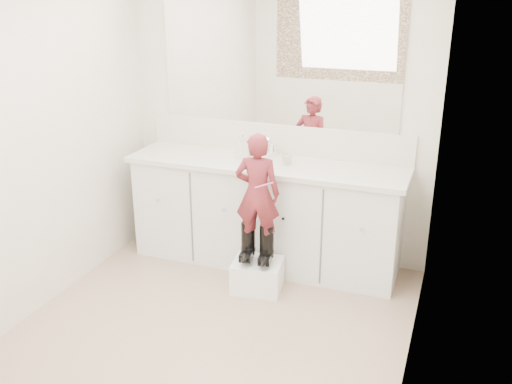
% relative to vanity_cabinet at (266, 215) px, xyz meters
% --- Properties ---
extents(floor, '(3.00, 3.00, 0.00)m').
position_rel_vanity_cabinet_xyz_m(floor, '(0.00, -1.23, -0.42)').
color(floor, '#8B6F5B').
rests_on(floor, ground).
extents(wall_back, '(2.60, 0.00, 2.60)m').
position_rel_vanity_cabinet_xyz_m(wall_back, '(0.00, 0.27, 0.77)').
color(wall_back, beige).
rests_on(wall_back, floor).
extents(wall_front, '(2.60, 0.00, 2.60)m').
position_rel_vanity_cabinet_xyz_m(wall_front, '(0.00, -2.73, 0.77)').
color(wall_front, beige).
rests_on(wall_front, floor).
extents(wall_left, '(0.00, 3.00, 3.00)m').
position_rel_vanity_cabinet_xyz_m(wall_left, '(-1.30, -1.23, 0.78)').
color(wall_left, beige).
rests_on(wall_left, floor).
extents(wall_right, '(0.00, 3.00, 3.00)m').
position_rel_vanity_cabinet_xyz_m(wall_right, '(1.30, -1.23, 0.78)').
color(wall_right, beige).
rests_on(wall_right, floor).
extents(vanity_cabinet, '(2.20, 0.55, 0.85)m').
position_rel_vanity_cabinet_xyz_m(vanity_cabinet, '(0.00, 0.00, 0.00)').
color(vanity_cabinet, silver).
rests_on(vanity_cabinet, floor).
extents(countertop, '(2.28, 0.58, 0.04)m').
position_rel_vanity_cabinet_xyz_m(countertop, '(0.00, -0.01, 0.45)').
color(countertop, beige).
rests_on(countertop, vanity_cabinet).
extents(backsplash, '(2.28, 0.03, 0.25)m').
position_rel_vanity_cabinet_xyz_m(backsplash, '(0.00, 0.26, 0.59)').
color(backsplash, beige).
rests_on(backsplash, countertop).
extents(mirror, '(2.00, 0.02, 1.00)m').
position_rel_vanity_cabinet_xyz_m(mirror, '(0.00, 0.26, 1.22)').
color(mirror, white).
rests_on(mirror, wall_back).
extents(dot_panel, '(2.00, 0.01, 1.20)m').
position_rel_vanity_cabinet_xyz_m(dot_panel, '(0.00, -2.71, 1.22)').
color(dot_panel, '#472819').
rests_on(dot_panel, wall_front).
extents(faucet, '(0.08, 0.08, 0.10)m').
position_rel_vanity_cabinet_xyz_m(faucet, '(0.00, 0.15, 0.52)').
color(faucet, silver).
rests_on(faucet, countertop).
extents(cup, '(0.13, 0.13, 0.09)m').
position_rel_vanity_cabinet_xyz_m(cup, '(0.18, -0.01, 0.51)').
color(cup, beige).
rests_on(cup, countertop).
extents(soap_bottle, '(0.11, 0.11, 0.21)m').
position_rel_vanity_cabinet_xyz_m(soap_bottle, '(-0.22, 0.04, 0.57)').
color(soap_bottle, beige).
rests_on(soap_bottle, countertop).
extents(step_stool, '(0.41, 0.36, 0.24)m').
position_rel_vanity_cabinet_xyz_m(step_stool, '(0.10, -0.48, -0.31)').
color(step_stool, white).
rests_on(step_stool, floor).
extents(boot_left, '(0.14, 0.22, 0.31)m').
position_rel_vanity_cabinet_xyz_m(boot_left, '(0.03, -0.48, -0.03)').
color(boot_left, black).
rests_on(boot_left, step_stool).
extents(boot_right, '(0.14, 0.22, 0.31)m').
position_rel_vanity_cabinet_xyz_m(boot_right, '(0.18, -0.48, -0.03)').
color(boot_right, black).
rests_on(boot_right, step_stool).
extents(toddler, '(0.36, 0.26, 0.91)m').
position_rel_vanity_cabinet_xyz_m(toddler, '(0.10, -0.48, 0.37)').
color(toddler, '#B2373D').
rests_on(toddler, step_stool).
extents(toothbrush, '(0.14, 0.03, 0.06)m').
position_rel_vanity_cabinet_xyz_m(toothbrush, '(0.17, -0.53, 0.46)').
color(toothbrush, '#D75389').
rests_on(toothbrush, toddler).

